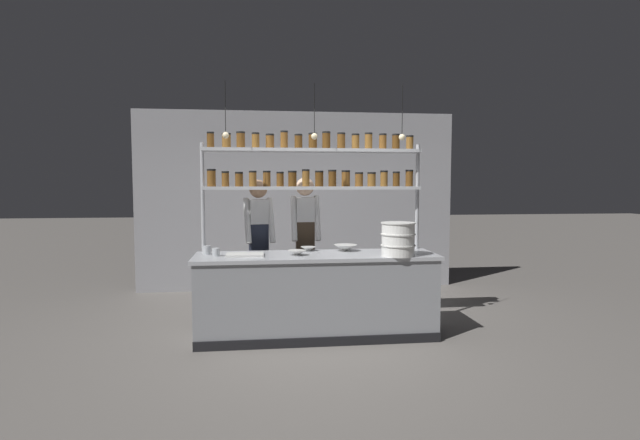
{
  "coord_description": "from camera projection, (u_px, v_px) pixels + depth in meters",
  "views": [
    {
      "loc": [
        -0.63,
        -5.41,
        1.71
      ],
      "look_at": [
        0.07,
        0.2,
        1.28
      ],
      "focal_mm": 28.0,
      "sensor_mm": 36.0,
      "label": 1
    }
  ],
  "objects": [
    {
      "name": "ground_plane",
      "position": [
        316.0,
        336.0,
        5.56
      ],
      "size": [
        40.0,
        40.0,
        0.0
      ],
      "primitive_type": "plane",
      "color": "slate"
    },
    {
      "name": "back_wall",
      "position": [
        298.0,
        201.0,
        7.99
      ],
      "size": [
        5.06,
        0.12,
        2.83
      ],
      "primitive_type": "cube",
      "color": "#939399",
      "rests_on": "ground_plane"
    },
    {
      "name": "prep_counter",
      "position": [
        316.0,
        295.0,
        5.52
      ],
      "size": [
        2.66,
        0.76,
        0.92
      ],
      "color": "gray",
      "rests_on": "ground_plane"
    },
    {
      "name": "spice_shelf_unit",
      "position": [
        313.0,
        171.0,
        5.75
      ],
      "size": [
        2.54,
        0.28,
        2.3
      ],
      "color": "#ADAFB5",
      "rests_on": "ground_plane"
    },
    {
      "name": "chef_left",
      "position": [
        259.0,
        239.0,
        6.12
      ],
      "size": [
        0.4,
        0.33,
        1.74
      ],
      "rotation": [
        0.0,
        0.0,
        0.17
      ],
      "color": "black",
      "rests_on": "ground_plane"
    },
    {
      "name": "chef_center",
      "position": [
        305.0,
        237.0,
        6.21
      ],
      "size": [
        0.36,
        0.31,
        1.77
      ],
      "rotation": [
        0.0,
        0.0,
        0.03
      ],
      "color": "black",
      "rests_on": "ground_plane"
    },
    {
      "name": "container_stack",
      "position": [
        398.0,
        239.0,
        5.35
      ],
      "size": [
        0.37,
        0.37,
        0.36
      ],
      "color": "white",
      "rests_on": "prep_counter"
    },
    {
      "name": "cutting_board",
      "position": [
        245.0,
        255.0,
        5.37
      ],
      "size": [
        0.4,
        0.26,
        0.02
      ],
      "color": "silver",
      "rests_on": "prep_counter"
    },
    {
      "name": "prep_bowl_near_left",
      "position": [
        297.0,
        253.0,
        5.4
      ],
      "size": [
        0.2,
        0.2,
        0.06
      ],
      "color": "silver",
      "rests_on": "prep_counter"
    },
    {
      "name": "prep_bowl_center_front",
      "position": [
        345.0,
        248.0,
        5.74
      ],
      "size": [
        0.27,
        0.27,
        0.07
      ],
      "color": "silver",
      "rests_on": "prep_counter"
    },
    {
      "name": "prep_bowl_center_back",
      "position": [
        308.0,
        249.0,
        5.75
      ],
      "size": [
        0.18,
        0.18,
        0.05
      ],
      "color": "silver",
      "rests_on": "prep_counter"
    },
    {
      "name": "serving_cup_front",
      "position": [
        207.0,
        250.0,
        5.47
      ],
      "size": [
        0.09,
        0.09,
        0.09
      ],
      "color": "#B2B7BC",
      "rests_on": "prep_counter"
    },
    {
      "name": "serving_cup_by_board",
      "position": [
        216.0,
        252.0,
        5.33
      ],
      "size": [
        0.08,
        0.08,
        0.09
      ],
      "color": "#B2B7BC",
      "rests_on": "prep_counter"
    },
    {
      "name": "pendant_light_row",
      "position": [
        315.0,
        134.0,
        5.39
      ],
      "size": [
        1.99,
        0.07,
        0.6
      ],
      "color": "black"
    }
  ]
}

